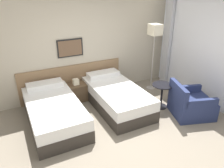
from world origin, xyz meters
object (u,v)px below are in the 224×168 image
object	(u,v)px
bed_near_window	(116,97)
floor_lamp	(155,33)
bed_near_door	(54,112)
armchair	(190,105)
side_table	(162,91)
nightstand	(77,92)

from	to	relation	value
bed_near_window	floor_lamp	bearing A→B (deg)	19.00
bed_near_door	armchair	distance (m)	3.04
bed_near_door	bed_near_window	bearing A→B (deg)	0.00
floor_lamp	armchair	bearing A→B (deg)	-91.75
bed_near_window	side_table	xyz separation A→B (m)	(0.97, -0.50, 0.15)
bed_near_window	side_table	distance (m)	1.10
side_table	armchair	bearing A→B (deg)	-57.80
bed_near_window	armchair	size ratio (longest dim) A/B	1.94
bed_near_window	floor_lamp	distance (m)	1.96
nightstand	floor_lamp	distance (m)	2.54
bed_near_door	bed_near_window	world-z (taller)	same
armchair	side_table	bearing A→B (deg)	50.08
bed_near_window	floor_lamp	world-z (taller)	floor_lamp
bed_near_window	armchair	distance (m)	1.72
bed_near_window	nightstand	bearing A→B (deg)	134.92
side_table	armchair	xyz separation A→B (m)	(0.37, -0.58, -0.16)
side_table	armchair	distance (m)	0.70
bed_near_door	side_table	bearing A→B (deg)	-11.55
floor_lamp	armchair	distance (m)	2.05
bed_near_door	floor_lamp	distance (m)	3.20
armchair	floor_lamp	bearing A→B (deg)	16.13
nightstand	bed_near_door	bearing A→B (deg)	-134.92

